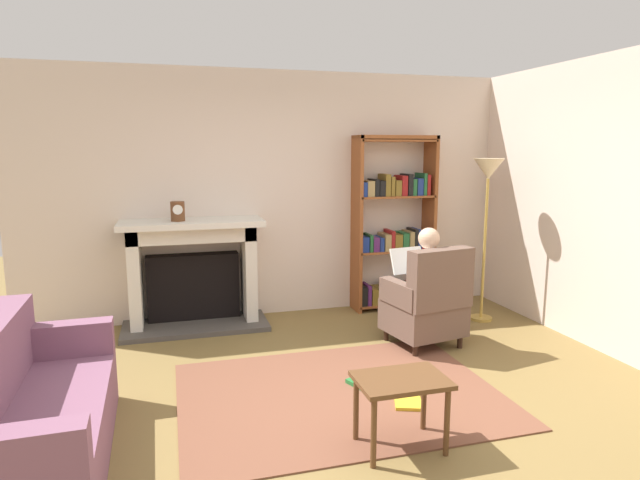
# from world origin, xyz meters

# --- Properties ---
(ground) EXTENTS (14.00, 14.00, 0.00)m
(ground) POSITION_xyz_m (0.00, 0.00, 0.00)
(ground) COLOR olive
(back_wall) EXTENTS (5.60, 0.10, 2.70)m
(back_wall) POSITION_xyz_m (0.00, 2.55, 1.35)
(back_wall) COLOR beige
(back_wall) RESTS_ON ground
(side_wall_right) EXTENTS (0.10, 5.20, 2.70)m
(side_wall_right) POSITION_xyz_m (2.65, 1.25, 1.35)
(side_wall_right) COLOR beige
(side_wall_right) RESTS_ON ground
(area_rug) EXTENTS (2.40, 1.80, 0.01)m
(area_rug) POSITION_xyz_m (0.00, 0.30, 0.01)
(area_rug) COLOR brown
(area_rug) RESTS_ON ground
(fireplace) EXTENTS (1.48, 0.64, 1.14)m
(fireplace) POSITION_xyz_m (-0.98, 2.30, 0.60)
(fireplace) COLOR #4C4742
(fireplace) RESTS_ON ground
(mantel_clock) EXTENTS (0.14, 0.14, 0.20)m
(mantel_clock) POSITION_xyz_m (-1.11, 2.20, 1.24)
(mantel_clock) COLOR brown
(mantel_clock) RESTS_ON fireplace
(bookshelf) EXTENTS (0.95, 0.32, 2.01)m
(bookshelf) POSITION_xyz_m (1.31, 2.33, 0.94)
(bookshelf) COLOR brown
(bookshelf) RESTS_ON ground
(armchair_reading) EXTENTS (0.75, 0.72, 0.97)m
(armchair_reading) POSITION_xyz_m (1.11, 1.05, 0.42)
(armchair_reading) COLOR #331E14
(armchair_reading) RESTS_ON ground
(seated_reader) EXTENTS (0.42, 0.57, 1.14)m
(seated_reader) POSITION_xyz_m (1.09, 1.17, 0.62)
(seated_reader) COLOR white
(seated_reader) RESTS_ON ground
(sofa_floral) EXTENTS (0.76, 1.72, 0.85)m
(sofa_floral) POSITION_xyz_m (-2.01, -0.14, 0.32)
(sofa_floral) COLOR #7D4F67
(sofa_floral) RESTS_ON ground
(side_table) EXTENTS (0.56, 0.39, 0.47)m
(side_table) POSITION_xyz_m (0.14, -0.50, 0.39)
(side_table) COLOR brown
(side_table) RESTS_ON ground
(scattered_books) EXTENTS (0.47, 0.67, 0.03)m
(scattered_books) POSITION_xyz_m (0.33, 0.19, 0.03)
(scattered_books) COLOR gold
(scattered_books) RESTS_ON area_rug
(floor_lamp) EXTENTS (0.32, 0.32, 1.76)m
(floor_lamp) POSITION_xyz_m (2.07, 1.63, 1.49)
(floor_lamp) COLOR #B7933F
(floor_lamp) RESTS_ON ground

